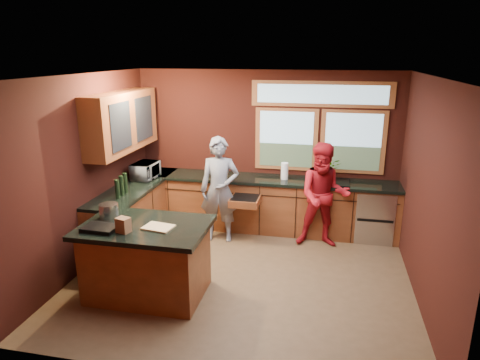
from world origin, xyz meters
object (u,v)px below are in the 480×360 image
(island, at_px, (147,260))
(cutting_board, at_px, (158,227))
(stock_pot, at_px, (109,211))
(person_grey, at_px, (220,190))
(person_red, at_px, (324,196))

(island, distance_m, cutting_board, 0.52)
(cutting_board, xyz_separation_m, stock_pot, (-0.75, 0.20, 0.08))
(person_grey, height_order, stock_pot, person_grey)
(island, height_order, stock_pot, stock_pot)
(person_red, bearing_deg, person_grey, -179.71)
(stock_pot, bearing_deg, cutting_board, -14.93)
(person_red, relative_size, stock_pot, 6.94)
(island, xyz_separation_m, cutting_board, (0.20, -0.05, 0.48))
(person_grey, bearing_deg, island, -112.67)
(island, distance_m, stock_pot, 0.80)
(person_red, bearing_deg, cutting_board, -137.97)
(island, distance_m, person_grey, 1.91)
(island, bearing_deg, cutting_board, -14.04)
(person_grey, xyz_separation_m, person_red, (1.64, 0.12, -0.02))
(person_red, distance_m, stock_pot, 3.21)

